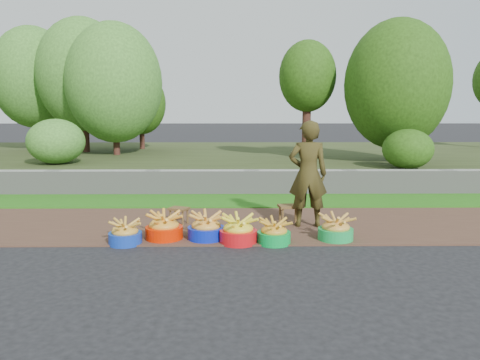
{
  "coord_description": "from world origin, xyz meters",
  "views": [
    {
      "loc": [
        -0.37,
        -6.34,
        1.9
      ],
      "look_at": [
        -0.29,
        1.3,
        0.75
      ],
      "focal_mm": 35.0,
      "sensor_mm": 36.0,
      "label": 1
    }
  ],
  "objects_px": {
    "basin_a": "(125,233)",
    "basin_e": "(274,233)",
    "basin_c": "(206,228)",
    "vendor_woman": "(308,174)",
    "stool_left": "(179,211)",
    "stool_right": "(289,209)",
    "basin_d": "(238,231)",
    "basin_f": "(336,229)",
    "basin_b": "(164,228)"
  },
  "relations": [
    {
      "from": "basin_c",
      "to": "stool_left",
      "type": "height_order",
      "value": "basin_c"
    },
    {
      "from": "basin_d",
      "to": "basin_b",
      "type": "bearing_deg",
      "value": 170.32
    },
    {
      "from": "vendor_woman",
      "to": "basin_c",
      "type": "bearing_deg",
      "value": 27.61
    },
    {
      "from": "basin_a",
      "to": "basin_d",
      "type": "distance_m",
      "value": 1.61
    },
    {
      "from": "basin_e",
      "to": "stool_left",
      "type": "distance_m",
      "value": 1.88
    },
    {
      "from": "basin_a",
      "to": "basin_e",
      "type": "relative_size",
      "value": 0.99
    },
    {
      "from": "basin_f",
      "to": "basin_b",
      "type": "bearing_deg",
      "value": 178.18
    },
    {
      "from": "basin_b",
      "to": "basin_e",
      "type": "height_order",
      "value": "basin_b"
    },
    {
      "from": "basin_e",
      "to": "stool_left",
      "type": "height_order",
      "value": "basin_e"
    },
    {
      "from": "basin_d",
      "to": "stool_left",
      "type": "bearing_deg",
      "value": 131.8
    },
    {
      "from": "basin_a",
      "to": "basin_b",
      "type": "height_order",
      "value": "basin_b"
    },
    {
      "from": "basin_b",
      "to": "basin_d",
      "type": "bearing_deg",
      "value": -9.68
    },
    {
      "from": "basin_e",
      "to": "vendor_woman",
      "type": "xyz_separation_m",
      "value": [
        0.62,
        0.95,
        0.72
      ]
    },
    {
      "from": "stool_left",
      "to": "vendor_woman",
      "type": "relative_size",
      "value": 0.22
    },
    {
      "from": "basin_b",
      "to": "basin_a",
      "type": "bearing_deg",
      "value": -156.62
    },
    {
      "from": "stool_right",
      "to": "vendor_woman",
      "type": "relative_size",
      "value": 0.23
    },
    {
      "from": "basin_c",
      "to": "stool_left",
      "type": "distance_m",
      "value": 1.06
    },
    {
      "from": "basin_b",
      "to": "stool_left",
      "type": "xyz_separation_m",
      "value": [
        0.11,
        0.91,
        0.05
      ]
    },
    {
      "from": "basin_b",
      "to": "basin_f",
      "type": "height_order",
      "value": "basin_b"
    },
    {
      "from": "basin_c",
      "to": "vendor_woman",
      "type": "bearing_deg",
      "value": 24.79
    },
    {
      "from": "stool_left",
      "to": "stool_right",
      "type": "relative_size",
      "value": 0.96
    },
    {
      "from": "basin_a",
      "to": "vendor_woman",
      "type": "xyz_separation_m",
      "value": [
        2.74,
        0.95,
        0.72
      ]
    },
    {
      "from": "basin_f",
      "to": "vendor_woman",
      "type": "height_order",
      "value": "vendor_woman"
    },
    {
      "from": "basin_e",
      "to": "basin_f",
      "type": "bearing_deg",
      "value": 8.97
    },
    {
      "from": "stool_left",
      "to": "basin_c",
      "type": "bearing_deg",
      "value": -61.26
    },
    {
      "from": "basin_c",
      "to": "vendor_woman",
      "type": "height_order",
      "value": "vendor_woman"
    },
    {
      "from": "basin_d",
      "to": "stool_left",
      "type": "xyz_separation_m",
      "value": [
        -0.98,
        1.1,
        0.05
      ]
    },
    {
      "from": "basin_c",
      "to": "basin_e",
      "type": "xyz_separation_m",
      "value": [
        0.98,
        -0.21,
        -0.02
      ]
    },
    {
      "from": "stool_right",
      "to": "vendor_woman",
      "type": "height_order",
      "value": "vendor_woman"
    },
    {
      "from": "basin_b",
      "to": "basin_e",
      "type": "bearing_deg",
      "value": -7.96
    },
    {
      "from": "basin_f",
      "to": "stool_left",
      "type": "bearing_deg",
      "value": 157.64
    },
    {
      "from": "stool_left",
      "to": "stool_right",
      "type": "distance_m",
      "value": 1.84
    },
    {
      "from": "basin_e",
      "to": "vendor_woman",
      "type": "height_order",
      "value": "vendor_woman"
    },
    {
      "from": "stool_right",
      "to": "basin_a",
      "type": "bearing_deg",
      "value": -155.75
    },
    {
      "from": "basin_d",
      "to": "basin_f",
      "type": "height_order",
      "value": "basin_d"
    },
    {
      "from": "basin_c",
      "to": "stool_left",
      "type": "bearing_deg",
      "value": 118.74
    },
    {
      "from": "basin_d",
      "to": "vendor_woman",
      "type": "relative_size",
      "value": 0.31
    },
    {
      "from": "basin_d",
      "to": "basin_c",
      "type": "bearing_deg",
      "value": 160.33
    },
    {
      "from": "basin_b",
      "to": "stool_right",
      "type": "bearing_deg",
      "value": 24.48
    },
    {
      "from": "basin_c",
      "to": "basin_f",
      "type": "height_order",
      "value": "basin_c"
    },
    {
      "from": "basin_d",
      "to": "basin_a",
      "type": "bearing_deg",
      "value": -178.61
    },
    {
      "from": "basin_e",
      "to": "stool_left",
      "type": "xyz_separation_m",
      "value": [
        -1.49,
        1.13,
        0.08
      ]
    },
    {
      "from": "basin_d",
      "to": "basin_e",
      "type": "relative_size",
      "value": 1.14
    },
    {
      "from": "basin_a",
      "to": "basin_d",
      "type": "bearing_deg",
      "value": 1.39
    },
    {
      "from": "basin_e",
      "to": "vendor_woman",
      "type": "relative_size",
      "value": 0.28
    },
    {
      "from": "basin_c",
      "to": "vendor_woman",
      "type": "xyz_separation_m",
      "value": [
        1.6,
        0.74,
        0.7
      ]
    },
    {
      "from": "basin_c",
      "to": "stool_left",
      "type": "xyz_separation_m",
      "value": [
        -0.51,
        0.93,
        0.05
      ]
    },
    {
      "from": "basin_f",
      "to": "stool_left",
      "type": "relative_size",
      "value": 1.36
    },
    {
      "from": "basin_e",
      "to": "vendor_woman",
      "type": "distance_m",
      "value": 1.34
    },
    {
      "from": "basin_d",
      "to": "basin_e",
      "type": "xyz_separation_m",
      "value": [
        0.51,
        -0.04,
        -0.02
      ]
    }
  ]
}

